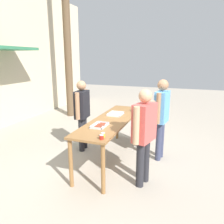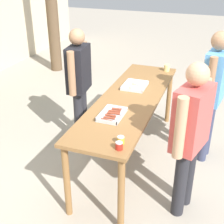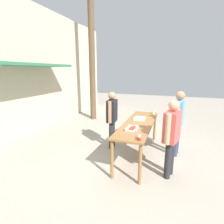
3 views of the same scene
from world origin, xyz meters
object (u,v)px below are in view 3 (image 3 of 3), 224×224
object	(u,v)px
food_tray_sausages	(132,129)
condiment_jar_ketchup	(139,137)
utility_pole	(92,43)
person_server_behind_table	(112,115)
condiment_jar_mustard	(139,139)
person_customer_holding_hotdog	(172,133)
person_customer_with_cup	(178,118)
food_tray_buns	(140,119)
beer_cup	(153,112)

from	to	relation	value
food_tray_sausages	condiment_jar_ketchup	bearing A→B (deg)	-151.65
food_tray_sausages	utility_pole	xyz separation A→B (m)	(3.46, 2.69, 2.46)
condiment_jar_ketchup	person_server_behind_table	bearing A→B (deg)	39.00
condiment_jar_mustard	condiment_jar_ketchup	bearing A→B (deg)	9.98
food_tray_sausages	person_customer_holding_hotdog	xyz separation A→B (m)	(-0.16, -0.87, 0.06)
person_server_behind_table	person_customer_holding_hotdog	xyz separation A→B (m)	(-0.96, -1.65, 0.01)
food_tray_sausages	condiment_jar_mustard	world-z (taller)	condiment_jar_mustard
person_customer_with_cup	food_tray_buns	bearing A→B (deg)	-79.05
utility_pole	person_customer_holding_hotdog	bearing A→B (deg)	-135.51
person_customer_with_cup	person_customer_holding_hotdog	bearing A→B (deg)	1.67
food_tray_sausages	person_server_behind_table	size ratio (longest dim) A/B	0.23
food_tray_buns	utility_pole	world-z (taller)	utility_pole
food_tray_buns	utility_pole	distance (m)	4.46
person_customer_with_cup	food_tray_sausages	bearing A→B (deg)	-38.24
beer_cup	condiment_jar_mustard	bearing A→B (deg)	-179.81
food_tray_sausages	utility_pole	size ratio (longest dim) A/B	0.06
food_tray_buns	condiment_jar_mustard	distance (m)	1.52
condiment_jar_mustard	person_customer_with_cup	world-z (taller)	person_customer_with_cup
person_server_behind_table	person_customer_holding_hotdog	world-z (taller)	person_customer_holding_hotdog
food_tray_buns	person_customer_with_cup	xyz separation A→B (m)	(0.04, -1.00, 0.11)
food_tray_buns	beer_cup	bearing A→B (deg)	-19.19
condiment_jar_mustard	person_server_behind_table	size ratio (longest dim) A/B	0.04
food_tray_sausages	condiment_jar_mustard	bearing A→B (deg)	-154.37
food_tray_sausages	condiment_jar_mustard	distance (m)	0.66
food_tray_sausages	condiment_jar_ketchup	world-z (taller)	condiment_jar_ketchup
condiment_jar_mustard	person_customer_with_cup	size ratio (longest dim) A/B	0.04
person_customer_holding_hotdog	person_customer_with_cup	bearing A→B (deg)	-171.96
condiment_jar_ketchup	beer_cup	bearing A→B (deg)	-0.25
beer_cup	utility_pole	bearing A→B (deg)	59.17
beer_cup	person_customer_with_cup	distance (m)	1.05
condiment_jar_mustard	food_tray_sausages	bearing A→B (deg)	25.63
food_tray_buns	condiment_jar_mustard	world-z (taller)	condiment_jar_mustard
food_tray_sausages	food_tray_buns	size ratio (longest dim) A/B	1.04
condiment_jar_ketchup	person_server_behind_table	size ratio (longest dim) A/B	0.04
food_tray_sausages	food_tray_buns	distance (m)	0.90
person_customer_holding_hotdog	utility_pole	world-z (taller)	utility_pole
condiment_jar_mustard	person_server_behind_table	bearing A→B (deg)	37.42
food_tray_buns	person_server_behind_table	bearing A→B (deg)	97.07
person_customer_with_cup	condiment_jar_ketchup	bearing A→B (deg)	-18.42
person_server_behind_table	person_customer_with_cup	bearing A→B (deg)	-91.65
food_tray_sausages	person_customer_with_cup	world-z (taller)	person_customer_with_cup
person_server_behind_table	utility_pole	bearing A→B (deg)	29.61
food_tray_buns	utility_pole	size ratio (longest dim) A/B	0.06
person_customer_holding_hotdog	person_customer_with_cup	xyz separation A→B (m)	(1.09, -0.14, 0.05)
condiment_jar_ketchup	person_customer_holding_hotdog	bearing A→B (deg)	-60.44
person_customer_holding_hotdog	beer_cup	bearing A→B (deg)	-147.18
food_tray_buns	condiment_jar_mustard	size ratio (longest dim) A/B	5.02
food_tray_buns	beer_cup	world-z (taller)	beer_cup
beer_cup	food_tray_sausages	bearing A→B (deg)	170.68
condiment_jar_ketchup	beer_cup	size ratio (longest dim) A/B	0.75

